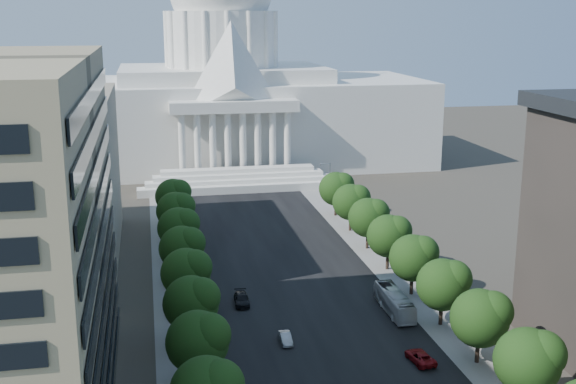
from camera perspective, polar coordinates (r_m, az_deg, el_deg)
road_asphalt at (r=131.05m, az=-0.53°, el=-5.75°), size 30.00×260.00×0.01m
sidewalk_left at (r=129.14m, az=-8.89°, el=-6.23°), size 8.00×260.00×0.02m
sidewalk_right at (r=135.63m, az=7.42°, el=-5.18°), size 8.00×260.00×0.02m
capitol at (r=218.77m, az=-5.15°, el=7.50°), size 120.00×56.00×73.00m
office_block_left_far at (r=136.90m, az=-21.52°, el=0.66°), size 38.00×52.00×30.00m
tree_l_d at (r=87.75m, az=-6.95°, el=-11.55°), size 7.79×7.60×9.97m
tree_l_e at (r=98.71m, az=-7.48°, el=-8.60°), size 7.79×7.60×9.97m
tree_l_f at (r=109.89m, az=-7.90°, el=-6.24°), size 7.79×7.60×9.97m
tree_l_g at (r=121.23m, az=-8.24°, el=-4.32°), size 7.79×7.60×9.97m
tree_l_h at (r=132.69m, az=-8.52°, el=-2.73°), size 7.79×7.60×9.97m
tree_l_i at (r=144.23m, az=-8.76°, el=-1.39°), size 7.79×7.60×9.97m
tree_l_j at (r=155.84m, az=-8.96°, el=-0.25°), size 7.79×7.60×9.97m
tree_r_c at (r=87.15m, az=18.67°, el=-12.41°), size 7.79×7.60×9.97m
tree_r_d at (r=96.70m, az=15.15°, el=-9.47°), size 7.79×7.60×9.97m
tree_r_e at (r=106.75m, az=12.33°, el=-7.05°), size 7.79×7.60×9.97m
tree_r_f at (r=117.17m, az=10.02°, el=-5.04°), size 7.79×7.60×9.97m
tree_r_g at (r=127.87m, az=8.10°, el=-3.35°), size 7.79×7.60×9.97m
tree_r_h at (r=138.77m, az=6.49°, el=-1.92°), size 7.79×7.60×9.97m
tree_r_i at (r=149.85m, az=5.12°, el=-0.70°), size 7.79×7.60×9.97m
tree_r_j at (r=161.06m, az=3.94°, el=0.35°), size 7.79×7.60×9.97m
streetlight_b at (r=87.55m, az=19.81°, el=-12.84°), size 2.61×0.44×9.00m
streetlight_c at (r=107.75m, az=13.04°, el=-7.25°), size 2.61×0.44×9.00m
streetlight_d at (r=129.63m, az=8.58°, el=-3.42°), size 2.61×0.44×9.00m
streetlight_e at (r=152.48m, az=5.45°, el=-0.70°), size 2.61×0.44×9.00m
streetlight_f at (r=175.91m, az=3.15°, el=1.30°), size 2.61×0.44×9.00m
car_silver at (r=101.13m, az=-0.20°, el=-11.48°), size 1.47×4.16×1.37m
car_red at (r=97.47m, az=10.40°, el=-12.71°), size 3.12×5.61×1.48m
car_dark_b at (r=113.79m, az=-3.69°, el=-8.47°), size 2.49×5.61×1.60m
city_bus at (r=111.48m, az=8.40°, el=-8.59°), size 2.96×12.10×3.36m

